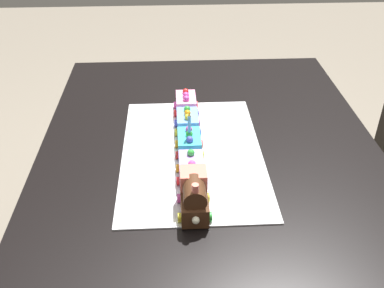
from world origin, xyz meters
name	(u,v)px	position (x,y,z in m)	size (l,w,h in m)	color
dining_table	(211,188)	(0.00, 0.00, 0.63)	(1.40, 1.00, 0.74)	black
cake_board	(192,153)	(0.03, 0.05, 0.74)	(0.60, 0.40, 0.00)	silver
cake_locomotive	(194,195)	(-0.22, 0.06, 0.79)	(0.14, 0.08, 0.12)	#472816
cake_car_tanker_lavender	(191,169)	(-0.09, 0.06, 0.77)	(0.10, 0.08, 0.07)	#AD84E0
cake_car_hopper_turquoise	(189,144)	(0.03, 0.06, 0.77)	(0.10, 0.08, 0.07)	#38B7C6
cake_car_caboose_sky_blue	(188,122)	(0.15, 0.06, 0.77)	(0.10, 0.08, 0.07)	#669EEA
cake_car_flatbed_bubblegum	(186,104)	(0.26, 0.06, 0.77)	(0.10, 0.08, 0.07)	pink
birthday_candle	(189,122)	(0.02, 0.06, 0.85)	(0.01, 0.01, 0.06)	#4CA5E5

